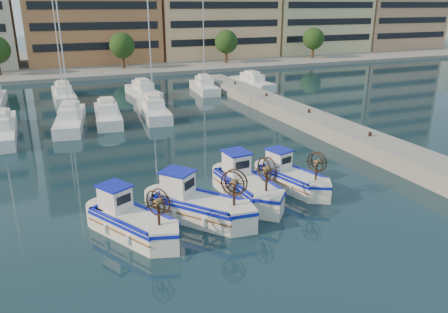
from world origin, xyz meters
TOP-DOWN VIEW (x-y plane):
  - ground at (0.00, 0.00)m, footprint 300.00×300.00m
  - quay at (13.00, 8.00)m, footprint 3.00×60.00m
  - waterfront at (9.23, 65.04)m, footprint 180.00×40.00m
  - hill_east at (140.00, 110.00)m, footprint 160.00×160.00m
  - yacht_marina at (-3.51, 27.38)m, footprint 36.53×22.76m
  - fishing_boat_a at (-5.83, 0.56)m, footprint 3.72×4.74m
  - fishing_boat_b at (-2.40, 0.84)m, footprint 4.48×4.91m
  - fishing_boat_c at (1.01, 2.19)m, footprint 2.32×4.99m
  - fishing_boat_d at (4.07, 2.42)m, footprint 2.84×4.51m

SIDE VIEW (x-z plane):
  - ground at x=0.00m, z-range 0.00..0.00m
  - hill_east at x=140.00m, z-range -25.00..25.00m
  - yacht_marina at x=-3.51m, z-range -5.22..6.28m
  - quay at x=13.00m, z-range 0.00..1.20m
  - fishing_boat_d at x=4.07m, z-range -0.61..2.12m
  - fishing_boat_a at x=-5.83m, z-range -0.64..2.22m
  - fishing_boat_b at x=-2.40m, z-range -0.69..2.38m
  - fishing_boat_c at x=1.01m, z-range -0.69..2.38m
  - waterfront at x=9.23m, z-range -1.70..23.90m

